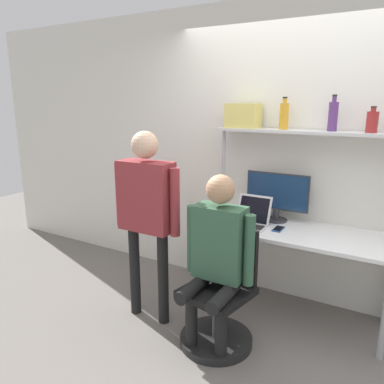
# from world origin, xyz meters

# --- Properties ---
(ground_plane) EXTENTS (12.00, 12.00, 0.00)m
(ground_plane) POSITION_xyz_m (0.00, 0.00, 0.00)
(ground_plane) COLOR slate
(wall_back) EXTENTS (8.00, 0.06, 2.70)m
(wall_back) POSITION_xyz_m (0.00, 0.69, 1.35)
(wall_back) COLOR silver
(wall_back) RESTS_ON ground_plane
(desk) EXTENTS (1.62, 0.64, 0.78)m
(desk) POSITION_xyz_m (0.00, 0.34, 0.69)
(desk) COLOR white
(desk) RESTS_ON ground_plane
(shelf_unit) EXTENTS (1.54, 0.25, 1.59)m
(shelf_unit) POSITION_xyz_m (0.00, 0.53, 1.35)
(shelf_unit) COLOR silver
(shelf_unit) RESTS_ON ground_plane
(monitor) EXTENTS (0.56, 0.21, 0.44)m
(monitor) POSITION_xyz_m (-0.22, 0.52, 1.02)
(monitor) COLOR #333338
(monitor) RESTS_ON desk
(laptop) EXTENTS (0.30, 0.26, 0.25)m
(laptop) POSITION_xyz_m (-0.36, 0.30, 0.84)
(laptop) COLOR silver
(laptop) RESTS_ON desk
(cell_phone) EXTENTS (0.07, 0.15, 0.01)m
(cell_phone) POSITION_xyz_m (-0.12, 0.29, 0.78)
(cell_phone) COLOR #264C8C
(cell_phone) RESTS_ON desk
(office_chair) EXTENTS (0.56, 0.56, 0.91)m
(office_chair) POSITION_xyz_m (-0.36, -0.32, 0.28)
(office_chair) COLOR black
(office_chair) RESTS_ON ground_plane
(person_seated) EXTENTS (0.54, 0.47, 1.33)m
(person_seated) POSITION_xyz_m (-0.36, -0.37, 0.78)
(person_seated) COLOR black
(person_seated) RESTS_ON ground_plane
(person_standing) EXTENTS (0.62, 0.22, 1.61)m
(person_standing) POSITION_xyz_m (-1.03, -0.32, 1.03)
(person_standing) COLOR black
(person_standing) RESTS_ON ground_plane
(bottle_amber) EXTENTS (0.08, 0.08, 0.27)m
(bottle_amber) POSITION_xyz_m (-0.19, 0.53, 1.71)
(bottle_amber) COLOR gold
(bottle_amber) RESTS_ON shelf_unit
(bottle_purple) EXTENTS (0.07, 0.07, 0.29)m
(bottle_purple) POSITION_xyz_m (0.20, 0.53, 1.71)
(bottle_purple) COLOR #593372
(bottle_purple) RESTS_ON shelf_unit
(bottle_red) EXTENTS (0.09, 0.09, 0.20)m
(bottle_red) POSITION_xyz_m (0.49, 0.53, 1.68)
(bottle_red) COLOR maroon
(bottle_red) RESTS_ON shelf_unit
(storage_box) EXTENTS (0.28, 0.20, 0.21)m
(storage_box) POSITION_xyz_m (-0.57, 0.53, 1.70)
(storage_box) COLOR #DBCC66
(storage_box) RESTS_ON shelf_unit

